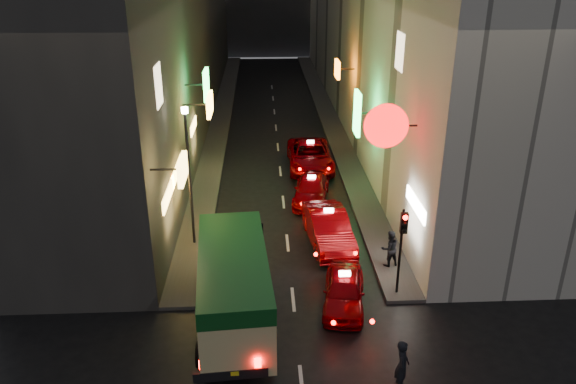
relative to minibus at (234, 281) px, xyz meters
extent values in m
cube|color=#FFC859|center=(-1.73, 1.91, 3.41)|extent=(0.18, 1.56, 0.85)
cube|color=yellow|center=(-1.50, 10.99, 3.37)|extent=(0.18, 2.02, 1.00)
cube|color=#32FF5D|center=(-1.75, 12.38, 4.06)|extent=(0.18, 1.52, 1.54)
cube|color=#FFC859|center=(-2.84, 4.82, 1.21)|extent=(0.10, 2.96, 0.55)
cube|color=yellow|center=(-2.84, 7.44, 1.21)|extent=(0.10, 3.23, 0.55)
cube|color=#FFC859|center=(-2.84, 14.56, 1.21)|extent=(0.10, 2.60, 0.55)
cube|color=#FFE5B2|center=(-2.85, 4.91, 5.71)|extent=(0.06, 1.30, 1.60)
cylinder|color=#F20A0A|center=(5.92, 4.29, 4.16)|extent=(1.75, 0.18, 1.75)
cube|color=#32FF5D|center=(6.11, 11.93, 2.57)|extent=(0.18, 1.37, 2.28)
cube|color=orange|center=(6.03, 19.58, 3.39)|extent=(0.18, 1.53, 1.11)
cube|color=white|center=(7.12, 3.34, 1.21)|extent=(0.10, 2.73, 0.55)
cube|color=#FFE5B2|center=(7.13, 7.91, 6.41)|extent=(0.06, 1.30, 1.60)
cube|color=#42403E|center=(-2.11, 26.91, -1.72)|extent=(1.50, 52.00, 0.15)
cube|color=#42403E|center=(6.39, 26.91, -1.72)|extent=(1.50, 52.00, 0.15)
cube|color=#D2C383|center=(0.00, -0.02, -0.18)|extent=(2.78, 6.70, 2.40)
cube|color=#0D4218|center=(0.00, -0.02, 0.75)|extent=(2.81, 6.72, 0.60)
cube|color=black|center=(0.00, 0.30, 0.06)|extent=(2.61, 4.09, 0.55)
cube|color=black|center=(0.00, -3.25, -1.22)|extent=(2.25, 0.35, 0.33)
cube|color=#FF0A05|center=(-0.82, -3.32, -0.78)|extent=(0.20, 0.06, 0.31)
cube|color=#FF0A05|center=(0.82, -3.32, -0.78)|extent=(0.20, 0.06, 0.31)
cylinder|color=black|center=(-1.03, 2.07, -1.38)|extent=(0.24, 0.83, 0.83)
cylinder|color=black|center=(1.03, -2.12, -1.38)|extent=(0.24, 0.83, 0.83)
imported|color=#7F0005|center=(4.01, 0.97, -1.05)|extent=(2.64, 4.90, 1.48)
cube|color=white|center=(4.01, 0.97, -0.22)|extent=(0.44, 0.25, 0.16)
sphere|color=#FF0A05|center=(3.35, -1.14, -1.03)|extent=(0.16, 0.16, 0.16)
sphere|color=#FF0A05|center=(4.66, -1.14, -1.03)|extent=(0.16, 0.16, 0.16)
imported|color=#7F0005|center=(3.97, 5.77, -0.88)|extent=(2.92, 5.95, 1.83)
cube|color=white|center=(3.97, 5.77, 0.12)|extent=(0.44, 0.22, 0.16)
sphere|color=#FF0A05|center=(3.16, 3.17, -0.86)|extent=(0.16, 0.16, 0.16)
sphere|color=#FF0A05|center=(4.78, 3.17, -0.86)|extent=(0.16, 0.16, 0.16)
imported|color=#7F0005|center=(3.63, 10.57, -1.07)|extent=(2.61, 4.82, 1.45)
cube|color=white|center=(3.63, 10.57, -0.25)|extent=(0.44, 0.25, 0.16)
sphere|color=#FF0A05|center=(2.99, 8.50, -1.05)|extent=(0.16, 0.16, 0.16)
sphere|color=#FF0A05|center=(4.28, 8.50, -1.05)|extent=(0.16, 0.16, 0.16)
imported|color=#7F0005|center=(3.98, 15.37, -0.87)|extent=(2.38, 5.80, 1.84)
cube|color=white|center=(3.98, 15.37, 0.14)|extent=(0.42, 0.18, 0.16)
sphere|color=#FF0A05|center=(3.16, 12.74, -0.85)|extent=(0.16, 0.16, 0.16)
sphere|color=#FF0A05|center=(4.80, 12.74, -0.85)|extent=(0.16, 0.16, 0.16)
imported|color=black|center=(5.13, -3.44, -0.82)|extent=(0.55, 0.72, 1.94)
imported|color=black|center=(6.25, 3.51, -0.75)|extent=(0.76, 0.58, 1.79)
cylinder|color=black|center=(6.14, 1.51, 0.11)|extent=(0.10, 0.10, 3.50)
cube|color=black|center=(6.14, 1.33, 1.41)|extent=(0.26, 0.18, 0.80)
sphere|color=#FF0A05|center=(6.14, 1.22, 1.68)|extent=(0.18, 0.18, 0.18)
sphere|color=black|center=(6.14, 1.22, 1.41)|extent=(0.17, 0.17, 0.17)
sphere|color=black|center=(6.14, 1.22, 1.14)|extent=(0.17, 0.17, 0.17)
cylinder|color=black|center=(-2.06, 5.91, 1.36)|extent=(0.12, 0.12, 6.00)
cylinder|color=#FFE5BF|center=(-2.06, 5.91, 4.46)|extent=(0.28, 0.28, 0.25)
camera|label=1|loc=(1.07, -16.57, 10.47)|focal=35.00mm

